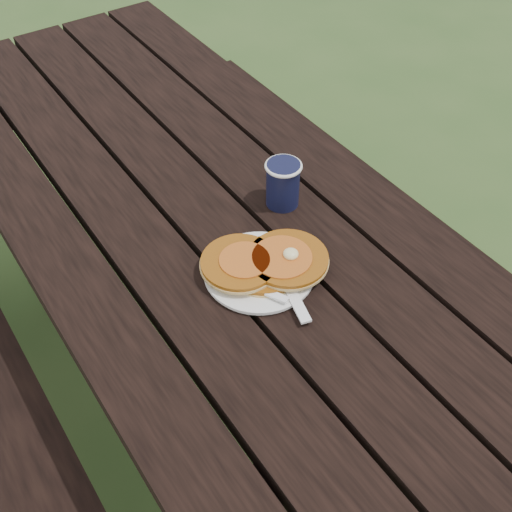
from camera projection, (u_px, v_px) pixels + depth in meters
ground at (205, 384)px, 1.92m from camera, size 60.00×60.00×0.00m
picnic_table at (197, 304)px, 1.66m from camera, size 1.36×1.80×0.75m
plate at (259, 272)px, 1.21m from camera, size 0.24×0.24×0.01m
pancake_stack at (266, 262)px, 1.20m from camera, size 0.23×0.19×0.04m
knife at (288, 286)px, 1.17m from camera, size 0.07×0.18×0.00m
fork at (260, 289)px, 1.16m from camera, size 0.10×0.16×0.01m
coffee_cup at (283, 182)px, 1.32m from camera, size 0.08×0.08×0.10m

